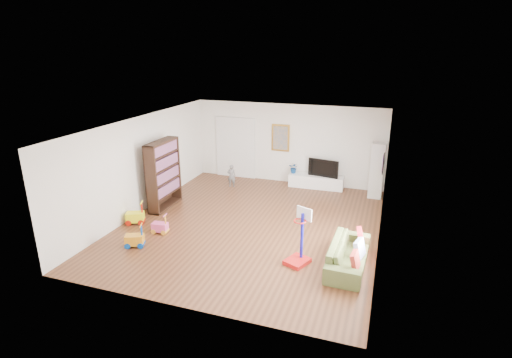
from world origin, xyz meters
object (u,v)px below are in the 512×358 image
(bookshelf, at_px, (164,175))
(basketball_hoop, at_px, (298,237))
(media_console, at_px, (316,182))
(sofa, at_px, (348,254))

(bookshelf, bearing_deg, basketball_hoop, -24.13)
(media_console, xyz_separation_m, sofa, (1.60, -4.76, 0.07))
(bookshelf, bearing_deg, media_console, 37.87)
(basketball_hoop, bearing_deg, sofa, 36.42)
(basketball_hoop, bearing_deg, media_console, 118.96)
(media_console, relative_size, basketball_hoop, 1.42)
(media_console, height_order, bookshelf, bookshelf)
(media_console, relative_size, sofa, 0.95)
(basketball_hoop, bearing_deg, bookshelf, 179.35)
(media_console, relative_size, bookshelf, 0.91)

